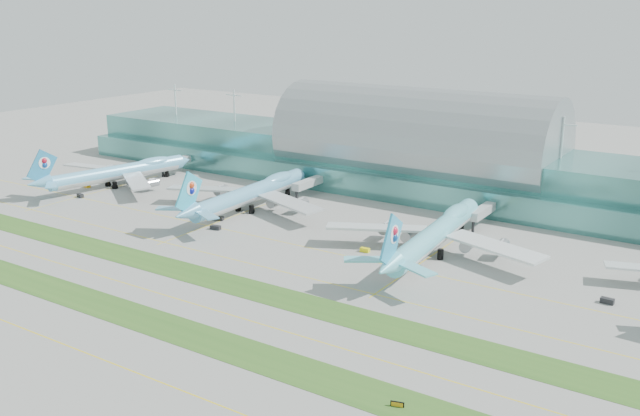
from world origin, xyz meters
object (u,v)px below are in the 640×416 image
Objects in this scene: airliner_c at (437,232)px; taxiway_sign_east at (397,404)px; airliner_b at (252,192)px; airliner_a at (120,171)px; terminal at (415,156)px.

airliner_c is 92.90m from taxiway_sign_east.
airliner_b reaches higher than taxiway_sign_east.
airliner_a is 71.11m from airliner_b.
terminal is at bearing 116.47° from airliner_c.
airliner_c is (42.13, -70.74, -7.23)m from terminal.
airliner_a is at bearing 173.90° from airliner_c.
airliner_c is at bearing 10.81° from airliner_a.
taxiway_sign_east is (111.64, -94.49, -6.26)m from airliner_b.
terminal is 174.74m from taxiway_sign_east.
airliner_a reaches higher than taxiway_sign_east.
taxiway_sign_east is (73.46, -157.97, -13.64)m from terminal.
taxiway_sign_east is at bearing -65.06° from terminal.
airliner_b is at bearing 170.52° from airliner_c.
airliner_b is (71.07, 2.53, 0.38)m from airliner_a.
airliner_b is 0.98× the size of airliner_c.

